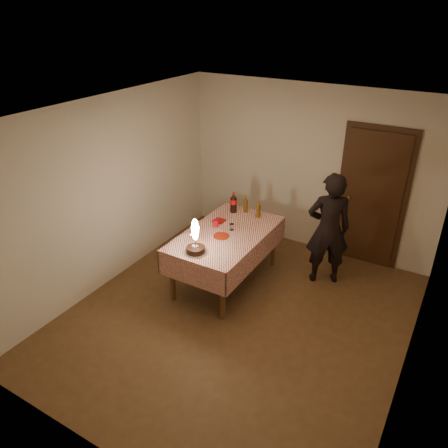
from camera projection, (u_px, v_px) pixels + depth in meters
The scene contains 12 objects.
ground at pixel (237, 317), 5.61m from camera, with size 4.00×4.50×0.01m, color brown.
room_shell at pixel (245, 198), 4.90m from camera, with size 4.04×4.54×2.62m.
dining_table at pixel (226, 239), 6.03m from camera, with size 1.02×1.72×0.79m.
birthday_cake at pixel (196, 243), 5.45m from camera, with size 0.30×0.30×0.47m.
red_plate at pixel (221, 236), 5.88m from camera, with size 0.22×0.22×0.01m, color #B4230C.
red_cup at pixel (216, 223), 6.12m from camera, with size 0.08×0.08×0.10m, color red.
clear_cup at pixel (232, 227), 6.03m from camera, with size 0.07×0.07×0.09m, color silver.
napkin_stack at pixel (219, 221), 6.28m from camera, with size 0.15×0.15×0.02m, color #AD1413.
cola_bottle at pixel (234, 203), 6.49m from camera, with size 0.10×0.10×0.32m.
amber_bottle_left at pixel (246, 205), 6.51m from camera, with size 0.06×0.06×0.25m.
amber_bottle_right at pixel (258, 210), 6.35m from camera, with size 0.06×0.06×0.25m.
photographer at pixel (328, 229), 6.00m from camera, with size 0.72×0.64×1.65m.
Camera 1 is at (2.12, -3.91, 3.63)m, focal length 35.00 mm.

